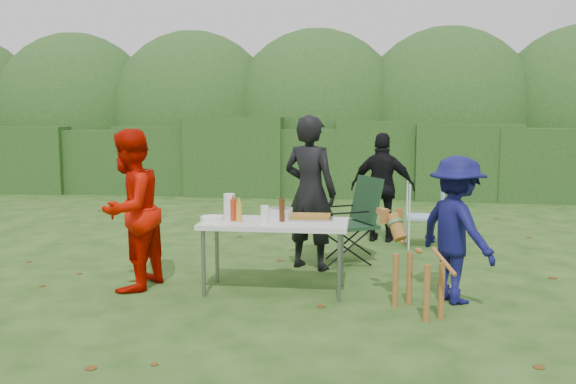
# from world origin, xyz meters

# --- Properties ---
(ground) EXTENTS (80.00, 80.00, 0.00)m
(ground) POSITION_xyz_m (0.00, 0.00, 0.00)
(ground) COLOR #1E4211
(hedge_row) EXTENTS (22.00, 1.40, 1.70)m
(hedge_row) POSITION_xyz_m (0.00, 8.00, 0.85)
(hedge_row) COLOR #23471C
(hedge_row) RESTS_ON ground
(shrub_backdrop) EXTENTS (20.00, 2.60, 3.20)m
(shrub_backdrop) POSITION_xyz_m (0.00, 9.60, 1.60)
(shrub_backdrop) COLOR #3D6628
(shrub_backdrop) RESTS_ON ground
(folding_table) EXTENTS (1.50, 0.70, 0.74)m
(folding_table) POSITION_xyz_m (0.32, 0.25, 0.69)
(folding_table) COLOR silver
(folding_table) RESTS_ON ground
(person_cook) EXTENTS (0.79, 0.67, 1.83)m
(person_cook) POSITION_xyz_m (0.60, 1.27, 0.91)
(person_cook) COLOR black
(person_cook) RESTS_ON ground
(person_red_jacket) EXTENTS (0.78, 0.92, 1.68)m
(person_red_jacket) POSITION_xyz_m (-1.19, 0.15, 0.84)
(person_red_jacket) COLOR #C30E00
(person_red_jacket) RESTS_ON ground
(person_black_puffy) EXTENTS (0.97, 0.53, 1.58)m
(person_black_puffy) POSITION_xyz_m (1.49, 2.98, 0.79)
(person_black_puffy) COLOR black
(person_black_puffy) RESTS_ON ground
(child) EXTENTS (0.96, 1.06, 1.43)m
(child) POSITION_xyz_m (2.13, 0.13, 0.72)
(child) COLOR #0F104D
(child) RESTS_ON ground
(dog) EXTENTS (0.82, 0.99, 0.89)m
(dog) POSITION_xyz_m (1.74, -0.26, 0.44)
(dog) COLOR #9B5F2A
(dog) RESTS_ON ground
(camping_chair) EXTENTS (0.92, 0.92, 1.08)m
(camping_chair) POSITION_xyz_m (1.05, 1.59, 0.54)
(camping_chair) COLOR #1A3A21
(camping_chair) RESTS_ON ground
(lawn_chair) EXTENTS (0.58, 0.58, 0.92)m
(lawn_chair) POSITION_xyz_m (2.07, 2.66, 0.46)
(lawn_chair) COLOR #3B83C3
(lawn_chair) RESTS_ON ground
(food_tray) EXTENTS (0.45, 0.30, 0.02)m
(food_tray) POSITION_xyz_m (0.68, 0.38, 0.75)
(food_tray) COLOR #B7B7BA
(food_tray) RESTS_ON folding_table
(focaccia_bread) EXTENTS (0.40, 0.26, 0.04)m
(focaccia_bread) POSITION_xyz_m (0.68, 0.38, 0.78)
(focaccia_bread) COLOR olive
(focaccia_bread) RESTS_ON food_tray
(mustard_bottle) EXTENTS (0.06, 0.06, 0.20)m
(mustard_bottle) POSITION_xyz_m (-0.03, 0.18, 0.84)
(mustard_bottle) COLOR gold
(mustard_bottle) RESTS_ON folding_table
(ketchup_bottle) EXTENTS (0.06, 0.06, 0.22)m
(ketchup_bottle) POSITION_xyz_m (-0.10, 0.22, 0.85)
(ketchup_bottle) COLOR #B73115
(ketchup_bottle) RESTS_ON folding_table
(beer_bottle) EXTENTS (0.06, 0.06, 0.24)m
(beer_bottle) POSITION_xyz_m (0.40, 0.24, 0.86)
(beer_bottle) COLOR #47230F
(beer_bottle) RESTS_ON folding_table
(paper_towel_roll) EXTENTS (0.12, 0.12, 0.26)m
(paper_towel_roll) POSITION_xyz_m (-0.18, 0.37, 0.87)
(paper_towel_roll) COLOR white
(paper_towel_roll) RESTS_ON folding_table
(cup_stack) EXTENTS (0.08, 0.08, 0.18)m
(cup_stack) POSITION_xyz_m (0.25, 0.10, 0.83)
(cup_stack) COLOR white
(cup_stack) RESTS_ON folding_table
(pasta_bowl) EXTENTS (0.26, 0.26, 0.10)m
(pasta_bowl) POSITION_xyz_m (0.35, 0.49, 0.79)
(pasta_bowl) COLOR silver
(pasta_bowl) RESTS_ON folding_table
(plate_stack) EXTENTS (0.24, 0.24, 0.05)m
(plate_stack) POSITION_xyz_m (-0.31, 0.18, 0.77)
(plate_stack) COLOR white
(plate_stack) RESTS_ON folding_table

